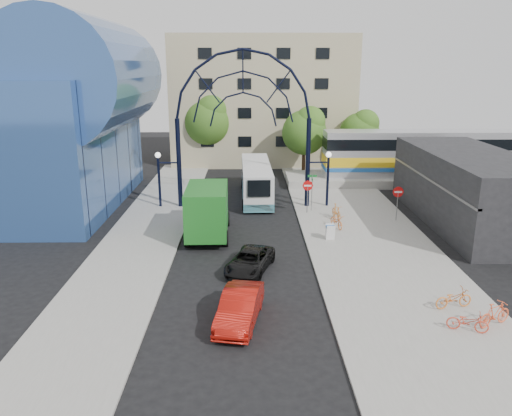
{
  "coord_description": "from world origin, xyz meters",
  "views": [
    {
      "loc": [
        0.41,
        -24.1,
        10.91
      ],
      "look_at": [
        0.85,
        6.0,
        2.23
      ],
      "focal_mm": 35.0,
      "sensor_mm": 36.0,
      "label": 1
    }
  ],
  "objects_px": {
    "tree_north_b": "(209,119)",
    "bike_far_a": "(454,298)",
    "tree_north_c": "(361,131)",
    "city_bus": "(256,180)",
    "gateway_arch": "(243,97)",
    "bike_far_c": "(468,322)",
    "bike_far_b": "(495,314)",
    "green_truck": "(208,210)",
    "tree_north_a": "(306,130)",
    "bike_near_a": "(337,221)",
    "black_suv": "(250,261)",
    "do_not_enter_sign": "(398,195)",
    "sandwich_board": "(330,230)",
    "stop_sign": "(308,189)",
    "street_name_sign": "(312,185)",
    "red_sedan": "(240,307)",
    "bike_near_b": "(336,212)",
    "train_car": "(457,153)"
  },
  "relations": [
    {
      "from": "gateway_arch",
      "to": "black_suv",
      "type": "relative_size",
      "value": 3.25
    },
    {
      "from": "green_truck",
      "to": "black_suv",
      "type": "bearing_deg",
      "value": -66.79
    },
    {
      "from": "tree_north_b",
      "to": "bike_far_a",
      "type": "height_order",
      "value": "tree_north_b"
    },
    {
      "from": "bike_far_b",
      "to": "tree_north_c",
      "type": "bearing_deg",
      "value": -27.46
    },
    {
      "from": "street_name_sign",
      "to": "tree_north_b",
      "type": "bearing_deg",
      "value": 117.65
    },
    {
      "from": "green_truck",
      "to": "red_sedan",
      "type": "xyz_separation_m",
      "value": [
        2.26,
        -11.73,
        -1.02
      ]
    },
    {
      "from": "tree_north_b",
      "to": "bike_far_c",
      "type": "distance_m",
      "value": 38.2
    },
    {
      "from": "tree_north_a",
      "to": "bike_near_a",
      "type": "xyz_separation_m",
      "value": [
        0.3,
        -17.52,
        -4.03
      ]
    },
    {
      "from": "gateway_arch",
      "to": "sandwich_board",
      "type": "relative_size",
      "value": 13.8
    },
    {
      "from": "gateway_arch",
      "to": "bike_far_a",
      "type": "distance_m",
      "value": 21.52
    },
    {
      "from": "stop_sign",
      "to": "gateway_arch",
      "type": "bearing_deg",
      "value": 157.37
    },
    {
      "from": "bike_near_b",
      "to": "bike_far_b",
      "type": "distance_m",
      "value": 16.05
    },
    {
      "from": "tree_north_a",
      "to": "black_suv",
      "type": "relative_size",
      "value": 1.67
    },
    {
      "from": "tree_north_b",
      "to": "bike_near_a",
      "type": "relative_size",
      "value": 4.6
    },
    {
      "from": "bike_far_b",
      "to": "green_truck",
      "type": "bearing_deg",
      "value": 21.43
    },
    {
      "from": "gateway_arch",
      "to": "bike_far_c",
      "type": "xyz_separation_m",
      "value": [
        9.55,
        -19.52,
        -8.0
      ]
    },
    {
      "from": "tree_north_c",
      "to": "city_bus",
      "type": "height_order",
      "value": "tree_north_c"
    },
    {
      "from": "stop_sign",
      "to": "black_suv",
      "type": "height_order",
      "value": "stop_sign"
    },
    {
      "from": "tree_north_b",
      "to": "train_car",
      "type": "bearing_deg",
      "value": -18.36
    },
    {
      "from": "red_sedan",
      "to": "bike_near_b",
      "type": "height_order",
      "value": "red_sedan"
    },
    {
      "from": "sandwich_board",
      "to": "bike_far_b",
      "type": "xyz_separation_m",
      "value": [
        5.29,
        -11.05,
        -0.08
      ]
    },
    {
      "from": "gateway_arch",
      "to": "bike_near_b",
      "type": "distance_m",
      "value": 10.99
    },
    {
      "from": "gateway_arch",
      "to": "red_sedan",
      "type": "relative_size",
      "value": 3.11
    },
    {
      "from": "city_bus",
      "to": "bike_near_a",
      "type": "distance_m",
      "value": 10.2
    },
    {
      "from": "bike_far_c",
      "to": "city_bus",
      "type": "bearing_deg",
      "value": 39.69
    },
    {
      "from": "do_not_enter_sign",
      "to": "tree_north_b",
      "type": "bearing_deg",
      "value": 126.74
    },
    {
      "from": "do_not_enter_sign",
      "to": "bike_far_b",
      "type": "xyz_separation_m",
      "value": [
        -0.11,
        -15.07,
        -1.31
      ]
    },
    {
      "from": "do_not_enter_sign",
      "to": "bike_far_b",
      "type": "height_order",
      "value": "do_not_enter_sign"
    },
    {
      "from": "stop_sign",
      "to": "tree_north_a",
      "type": "relative_size",
      "value": 0.36
    },
    {
      "from": "do_not_enter_sign",
      "to": "bike_near_a",
      "type": "bearing_deg",
      "value": -160.85
    },
    {
      "from": "black_suv",
      "to": "red_sedan",
      "type": "distance_m",
      "value": 5.7
    },
    {
      "from": "city_bus",
      "to": "red_sedan",
      "type": "bearing_deg",
      "value": -94.13
    },
    {
      "from": "tree_north_a",
      "to": "bike_far_c",
      "type": "height_order",
      "value": "tree_north_a"
    },
    {
      "from": "tree_north_c",
      "to": "bike_far_b",
      "type": "bearing_deg",
      "value": -92.13
    },
    {
      "from": "sandwich_board",
      "to": "black_suv",
      "type": "height_order",
      "value": "black_suv"
    },
    {
      "from": "do_not_enter_sign",
      "to": "tree_north_c",
      "type": "relative_size",
      "value": 0.38
    },
    {
      "from": "train_car",
      "to": "do_not_enter_sign",
      "type": "bearing_deg",
      "value": -126.87
    },
    {
      "from": "black_suv",
      "to": "gateway_arch",
      "type": "bearing_deg",
      "value": 109.71
    },
    {
      "from": "red_sedan",
      "to": "sandwich_board",
      "type": "bearing_deg",
      "value": 71.61
    },
    {
      "from": "train_car",
      "to": "tree_north_b",
      "type": "xyz_separation_m",
      "value": [
        -23.88,
        7.93,
        2.37
      ]
    },
    {
      "from": "street_name_sign",
      "to": "tree_north_c",
      "type": "bearing_deg",
      "value": 65.69
    },
    {
      "from": "bike_far_a",
      "to": "tree_north_a",
      "type": "bearing_deg",
      "value": -4.75
    },
    {
      "from": "gateway_arch",
      "to": "bike_far_c",
      "type": "bearing_deg",
      "value": -63.94
    },
    {
      "from": "train_car",
      "to": "bike_near_a",
      "type": "bearing_deg",
      "value": -134.98
    },
    {
      "from": "bike_near_b",
      "to": "red_sedan",
      "type": "bearing_deg",
      "value": -124.12
    },
    {
      "from": "sandwich_board",
      "to": "tree_north_a",
      "type": "bearing_deg",
      "value": 88.5
    },
    {
      "from": "stop_sign",
      "to": "tree_north_a",
      "type": "bearing_deg",
      "value": 84.58
    },
    {
      "from": "city_bus",
      "to": "tree_north_a",
      "type": "bearing_deg",
      "value": 58.96
    },
    {
      "from": "sandwich_board",
      "to": "bike_far_a",
      "type": "xyz_separation_m",
      "value": [
        4.18,
        -9.41,
        -0.15
      ]
    },
    {
      "from": "bike_near_a",
      "to": "gateway_arch",
      "type": "bearing_deg",
      "value": 122.51
    }
  ]
}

